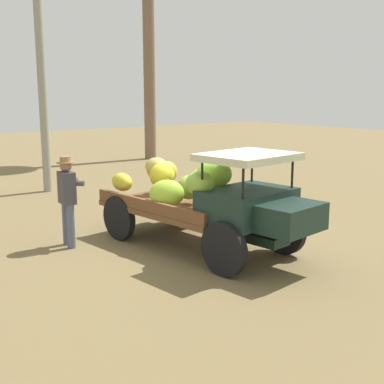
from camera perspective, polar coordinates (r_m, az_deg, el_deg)
ground_plane at (r=9.53m, az=2.08°, el=-6.28°), size 60.00×60.00×0.00m
truck at (r=9.09m, az=1.99°, el=-0.88°), size 4.57×2.12×1.88m
farmer at (r=9.61m, az=-14.02°, el=-0.43°), size 0.52×0.48×1.72m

